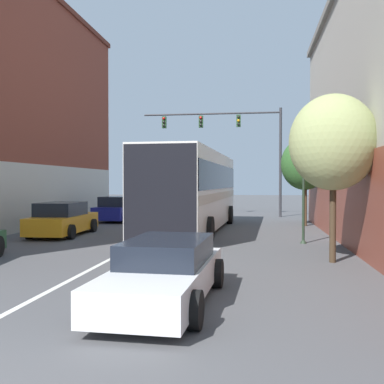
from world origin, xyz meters
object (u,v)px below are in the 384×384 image
Objects in this scene: parked_car_left_far at (119,210)px; street_tree_far at (305,164)px; street_lamp at (304,169)px; parked_car_left_mid at (63,220)px; traffic_signal_gantry at (235,136)px; street_tree_near at (333,143)px; hatchback_foreground at (165,272)px; bus at (194,188)px; parked_car_left_distant at (151,203)px.

parked_car_left_far is 0.86× the size of street_tree_far.
parked_car_left_mid is at bearing 173.28° from street_lamp.
parked_car_left_mid is 14.61m from traffic_signal_gantry.
parked_car_left_mid is at bearing 153.74° from street_tree_near.
street_lamp reaches higher than parked_car_left_mid.
street_tree_near reaches higher than parked_car_left_mid.
parked_car_left_mid is (-6.60, 10.04, 0.10)m from hatchback_foreground.
street_tree_near is at bearing -78.11° from traffic_signal_gantry.
parked_car_left_far is 0.89× the size of street_lamp.
bus is 6.12m from parked_car_left_mid.
parked_car_left_distant is at bearing 5.91° from parked_car_left_far.
street_tree_far is (0.36, 11.03, -0.17)m from street_tree_near.
street_tree_far reaches higher than hatchback_foreground.
parked_car_left_mid is at bearing 35.54° from hatchback_foreground.
parked_car_left_distant reaches higher than hatchback_foreground.
street_lamp is (9.84, -16.57, 2.10)m from parked_car_left_distant.
bus reaches higher than parked_car_left_far.
street_lamp is 4.06m from street_tree_near.
parked_car_left_mid is at bearing 117.70° from bus.
street_lamp is at bearing -76.35° from traffic_signal_gantry.
parked_car_left_far is 0.84× the size of parked_car_left_distant.
street_tree_near reaches higher than bus.
street_lamp is at bearing -147.10° from parked_car_left_distant.
parked_car_left_mid is 0.48× the size of traffic_signal_gantry.
hatchback_foreground is 1.00× the size of street_tree_far.
parked_car_left_distant is (-0.00, 8.14, 0.01)m from parked_car_left_far.
traffic_signal_gantry is at bearing -32.06° from parked_car_left_mid.
street_tree_near reaches higher than parked_car_left_far.
street_lamp is at bearing -124.67° from parked_car_left_far.
street_lamp reaches higher than bus.
bus is at bearing -148.91° from street_tree_far.
bus is 2.84× the size of parked_car_left_mid.
parked_car_left_far is at bearing -177.79° from parked_car_left_distant.
traffic_signal_gantry reaches higher than bus.
parked_car_left_far is at bearing -144.42° from traffic_signal_gantry.
street_lamp is at bearing 95.95° from street_tree_near.
street_tree_far is at bearing -56.57° from bus.
hatchback_foreground is 18.41m from parked_car_left_far.
parked_car_left_mid reaches higher than hatchback_foreground.
street_tree_far is at bearing -63.88° from parked_car_left_mid.
street_tree_near is 11.03m from street_tree_far.
street_tree_near is at bearing -144.24° from bus.
traffic_signal_gantry is 2.09× the size of street_lamp.
parked_car_left_distant is at bearing -3.11° from parked_car_left_mid.
parked_car_left_far is 11.00m from street_tree_far.
street_tree_near is (5.10, -7.73, 1.38)m from bus.
traffic_signal_gantry is at bearing -6.65° from bus.
parked_car_left_far is at bearing 172.55° from street_tree_far.
street_tree_near is (10.49, -5.18, 2.75)m from parked_car_left_mid.
hatchback_foreground is 6.84m from street_tree_near.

